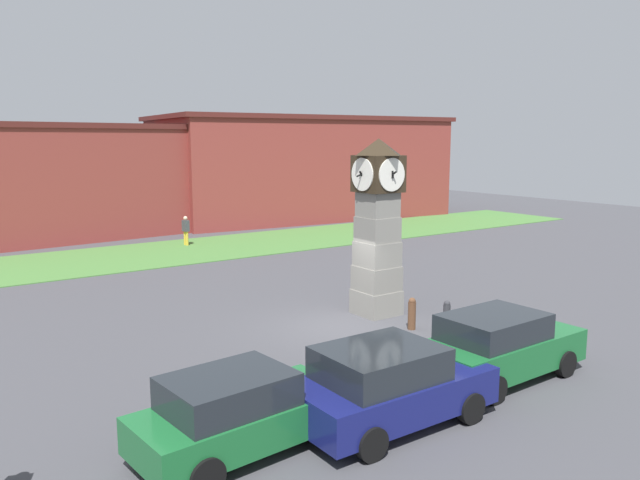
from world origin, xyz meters
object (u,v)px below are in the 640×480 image
(bollard_mid_row, at_px, (447,319))
(car_by_building, at_px, (499,345))
(car_near_tower, at_px, (388,385))
(clock_tower, at_px, (377,226))
(pedestrian_by_cars, at_px, (186,229))
(bollard_near_tower, at_px, (412,313))
(car_navy_sedan, at_px, (239,412))

(bollard_mid_row, height_order, car_by_building, car_by_building)
(car_near_tower, bearing_deg, clock_tower, 51.49)
(clock_tower, distance_m, bollard_mid_row, 3.85)
(bollard_mid_row, height_order, car_near_tower, car_near_tower)
(bollard_mid_row, relative_size, car_near_tower, 0.27)
(car_near_tower, relative_size, pedestrian_by_cars, 2.60)
(bollard_near_tower, relative_size, car_by_building, 0.23)
(clock_tower, height_order, car_by_building, clock_tower)
(car_near_tower, xyz_separation_m, car_by_building, (3.71, 0.30, -0.00))
(bollard_mid_row, distance_m, pedestrian_by_cars, 18.90)
(bollard_mid_row, bearing_deg, clock_tower, 90.17)
(bollard_near_tower, distance_m, car_near_tower, 6.42)
(clock_tower, xyz_separation_m, car_navy_sedan, (-7.91, -5.57, -2.10))
(car_navy_sedan, height_order, car_by_building, car_by_building)
(bollard_near_tower, height_order, car_by_building, car_by_building)
(bollard_near_tower, distance_m, car_navy_sedan, 8.52)
(pedestrian_by_cars, bearing_deg, bollard_mid_row, -90.46)
(car_near_tower, bearing_deg, car_navy_sedan, 167.51)
(bollard_mid_row, relative_size, car_by_building, 0.26)
(car_near_tower, bearing_deg, bollard_mid_row, 32.43)
(bollard_mid_row, distance_m, car_by_building, 3.13)
(car_by_building, relative_size, pedestrian_by_cars, 2.69)
(bollard_mid_row, relative_size, car_navy_sedan, 0.27)
(clock_tower, distance_m, bollard_near_tower, 3.06)
(pedestrian_by_cars, bearing_deg, bollard_near_tower, -91.24)
(car_near_tower, xyz_separation_m, pedestrian_by_cars, (5.11, 22.05, 0.09))
(car_near_tower, bearing_deg, car_by_building, 4.61)
(car_navy_sedan, xyz_separation_m, pedestrian_by_cars, (8.07, 21.39, 0.14))
(clock_tower, bearing_deg, car_navy_sedan, -144.84)
(clock_tower, relative_size, car_by_building, 1.31)
(clock_tower, height_order, car_navy_sedan, clock_tower)
(bollard_near_tower, distance_m, car_by_building, 4.17)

